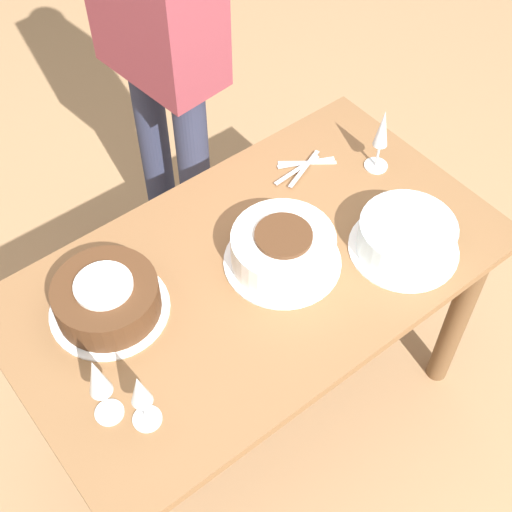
# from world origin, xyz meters

# --- Properties ---
(ground_plane) EXTENTS (12.00, 12.00, 0.00)m
(ground_plane) POSITION_xyz_m (0.00, 0.00, 0.00)
(ground_plane) COLOR #A87F56
(dining_table) EXTENTS (1.29, 0.74, 0.75)m
(dining_table) POSITION_xyz_m (0.00, 0.00, 0.61)
(dining_table) COLOR brown
(dining_table) RESTS_ON ground_plane
(cake_center_white) EXTENTS (0.30, 0.30, 0.11)m
(cake_center_white) POSITION_xyz_m (-0.07, 0.03, 0.81)
(cake_center_white) COLOR white
(cake_center_white) RESTS_ON dining_table
(cake_front_chocolate) EXTENTS (0.30, 0.30, 0.11)m
(cake_front_chocolate) POSITION_xyz_m (0.36, -0.12, 0.80)
(cake_front_chocolate) COLOR white
(cake_front_chocolate) RESTS_ON dining_table
(cake_back_decorated) EXTENTS (0.29, 0.29, 0.10)m
(cake_back_decorated) POSITION_xyz_m (-0.34, 0.19, 0.80)
(cake_back_decorated) COLOR white
(cake_back_decorated) RESTS_ON dining_table
(wine_glass_near) EXTENTS (0.07, 0.07, 0.22)m
(wine_glass_near) POSITION_xyz_m (0.51, 0.12, 0.91)
(wine_glass_near) COLOR silver
(wine_glass_near) RESTS_ON dining_table
(wine_glass_far) EXTENTS (0.07, 0.07, 0.18)m
(wine_glass_far) POSITION_xyz_m (0.45, 0.18, 0.88)
(wine_glass_far) COLOR silver
(wine_glass_far) RESTS_ON dining_table
(wine_glass_extra) EXTENTS (0.07, 0.07, 0.20)m
(wine_glass_extra) POSITION_xyz_m (-0.50, -0.08, 0.88)
(wine_glass_extra) COLOR silver
(wine_glass_extra) RESTS_ON dining_table
(fork_pile) EXTENTS (0.21, 0.11, 0.01)m
(fork_pile) POSITION_xyz_m (-0.34, -0.20, 0.76)
(fork_pile) COLOR silver
(fork_pile) RESTS_ON dining_table
(person_cutting) EXTENTS (0.26, 0.42, 1.71)m
(person_cutting) POSITION_xyz_m (-0.22, -0.74, 1.04)
(person_cutting) COLOR #2D334C
(person_cutting) RESTS_ON ground_plane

